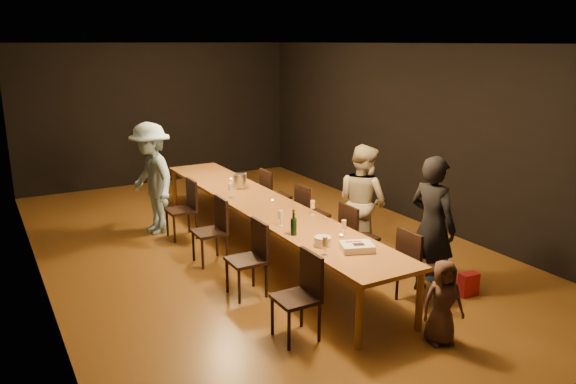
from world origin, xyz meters
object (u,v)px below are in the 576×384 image
chair_left_0 (296,297)px  chair_left_1 (246,259)px  chair_right_2 (313,213)px  plate_stack (323,241)px  chair_left_3 (181,210)px  champagne_bottle (294,222)px  ice_bucket (239,181)px  woman_birthday (432,226)px  chair_right_1 (359,236)px  table (263,206)px  woman_tan (363,202)px  child (443,302)px  chair_right_0 (420,266)px  chair_right_3 (276,195)px  man_blue (152,178)px  chair_left_2 (209,231)px  birthday_cake (357,247)px

chair_left_0 → chair_left_1: bearing=0.0°
chair_right_2 → plate_stack: bearing=-28.9°
chair_left_3 → champagne_bottle: (0.55, -2.61, 0.45)m
plate_stack → ice_bucket: bearing=84.6°
chair_left_1 → chair_left_3: size_ratio=1.00×
chair_left_0 → plate_stack: (0.65, 0.50, 0.34)m
chair_left_1 → woman_birthday: bearing=-117.7°
chair_right_1 → ice_bucket: 2.35m
table → ice_bucket: size_ratio=26.85×
woman_tan → champagne_bottle: size_ratio=5.11×
chair_left_1 → chair_left_0: bearing=-180.0°
woman_tan → plate_stack: size_ratio=8.41×
chair_left_1 → champagne_bottle: bearing=-110.9°
woman_tan → chair_right_1: bearing=130.2°
woman_birthday → child: 1.28m
chair_right_2 → champagne_bottle: champagne_bottle is taller
chair_right_1 → chair_right_0: bearing=-0.0°
champagne_bottle → chair_right_1: bearing=10.3°
chair_right_3 → champagne_bottle: (-1.15, -2.61, 0.45)m
chair_left_1 → woman_birthday: woman_birthday is taller
table → chair_right_2: chair_right_2 is taller
ice_bucket → chair_right_1: bearing=-70.3°
chair_left_3 → man_blue: 0.72m
chair_right_0 → chair_left_2: 2.94m
woman_tan → plate_stack: (-1.35, -1.05, -0.02)m
chair_right_1 → plate_stack: (-1.05, -0.70, 0.34)m
plate_stack → champagne_bottle: size_ratio=0.61×
chair_right_3 → ice_bucket: bearing=-74.5°
birthday_cake → man_blue: bearing=128.3°
child → plate_stack: size_ratio=4.60×
champagne_bottle → chair_right_0: bearing=-40.7°
chair_left_2 → chair_left_3: 1.20m
chair_right_2 → champagne_bottle: bearing=-39.3°
chair_left_0 → champagne_bottle: champagne_bottle is taller
chair_left_0 → man_blue: (-0.30, 4.09, 0.44)m
chair_right_2 → chair_left_1: size_ratio=1.00×
chair_right_0 → champagne_bottle: 1.59m
chair_right_0 → champagne_bottle: champagne_bottle is taller
woman_birthday → plate_stack: 1.40m
man_blue → child: bearing=10.4°
chair_left_0 → chair_right_0: bearing=-90.0°
chair_left_2 → ice_bucket: bearing=-43.1°
chair_right_0 → man_blue: (-2.00, 4.09, 0.44)m
chair_right_1 → child: size_ratio=1.03×
chair_left_1 → child: 2.38m
chair_right_3 → woman_birthday: size_ratio=0.54×
birthday_cake → chair_right_2: bearing=91.4°
chair_left_1 → plate_stack: 1.01m
chair_left_0 → chair_left_1: (0.00, 1.20, 0.00)m
chair_right_1 → chair_left_3: same height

